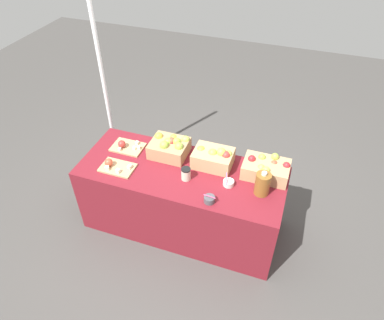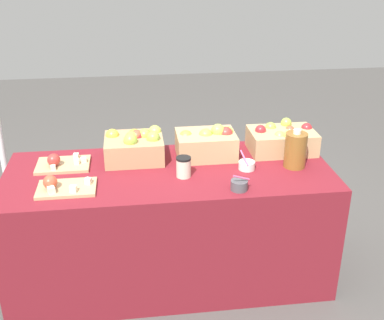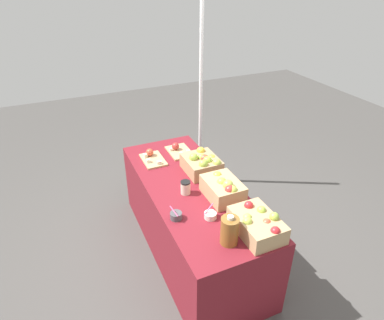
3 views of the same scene
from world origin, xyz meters
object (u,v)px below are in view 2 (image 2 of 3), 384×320
(sample_bowl_near, at_px, (239,185))
(cider_jug, at_px, (295,150))
(apple_crate_left, at_px, (282,139))
(coffee_cup, at_px, (184,167))
(apple_crate_right, at_px, (135,145))
(cutting_board_back, at_px, (62,163))
(apple_crate_middle, at_px, (207,143))
(cutting_board_front, at_px, (63,187))
(sample_bowl_mid, at_px, (247,165))

(sample_bowl_near, distance_m, cider_jug, 0.46)
(apple_crate_left, xyz_separation_m, coffee_cup, (-0.65, -0.28, -0.02))
(apple_crate_right, xyz_separation_m, cutting_board_back, (-0.43, -0.06, -0.07))
(apple_crate_middle, bearing_deg, apple_crate_right, 177.92)
(cutting_board_front, bearing_deg, apple_crate_right, 42.81)
(apple_crate_right, height_order, cutting_board_back, apple_crate_right)
(cutting_board_back, height_order, sample_bowl_near, sample_bowl_near)
(sample_bowl_near, height_order, sample_bowl_mid, sample_bowl_mid)
(apple_crate_middle, bearing_deg, cutting_board_front, -157.36)
(cutting_board_front, distance_m, cider_jug, 1.33)
(cutting_board_back, height_order, coffee_cup, coffee_cup)
(sample_bowl_near, bearing_deg, apple_crate_middle, 102.27)
(cutting_board_front, bearing_deg, apple_crate_left, 15.57)
(apple_crate_middle, height_order, cider_jug, cider_jug)
(cutting_board_back, xyz_separation_m, sample_bowl_mid, (1.07, -0.17, 0.00))
(apple_crate_middle, xyz_separation_m, apple_crate_right, (-0.44, 0.02, -0.00))
(apple_crate_left, height_order, cutting_board_back, apple_crate_left)
(apple_crate_left, distance_m, sample_bowl_near, 0.61)
(apple_crate_right, distance_m, cider_jug, 0.96)
(sample_bowl_mid, height_order, coffee_cup, coffee_cup)
(apple_crate_left, relative_size, cutting_board_back, 1.31)
(cutting_board_front, relative_size, cutting_board_back, 1.01)
(apple_crate_left, relative_size, cider_jug, 1.75)
(sample_bowl_near, bearing_deg, coffee_cup, 144.72)
(apple_crate_middle, bearing_deg, cider_jug, -23.95)
(cider_jug, distance_m, coffee_cup, 0.67)
(sample_bowl_near, relative_size, cider_jug, 0.45)
(apple_crate_right, bearing_deg, cutting_board_back, -171.81)
(cutting_board_front, xyz_separation_m, sample_bowl_mid, (1.03, 0.13, 0.00))
(coffee_cup, bearing_deg, cutting_board_front, -172.81)
(apple_crate_right, xyz_separation_m, cutting_board_front, (-0.39, -0.36, -0.06))
(cutting_board_back, bearing_deg, cider_jug, -7.08)
(coffee_cup, bearing_deg, sample_bowl_mid, 7.31)
(sample_bowl_mid, relative_size, cider_jug, 0.47)
(apple_crate_right, bearing_deg, sample_bowl_near, -41.38)
(apple_crate_left, height_order, sample_bowl_mid, apple_crate_left)
(cutting_board_front, bearing_deg, sample_bowl_mid, 7.23)
(coffee_cup, bearing_deg, sample_bowl_near, -35.28)
(apple_crate_right, bearing_deg, coffee_cup, -46.73)
(sample_bowl_mid, height_order, cider_jug, cider_jug)
(sample_bowl_mid, bearing_deg, apple_crate_left, 40.06)
(apple_crate_left, bearing_deg, coffee_cup, -156.63)
(sample_bowl_near, height_order, coffee_cup, coffee_cup)
(apple_crate_middle, relative_size, cutting_board_back, 1.16)
(apple_crate_right, bearing_deg, apple_crate_middle, -2.08)
(apple_crate_right, bearing_deg, sample_bowl_mid, -20.01)
(cider_jug, bearing_deg, sample_bowl_mid, -179.72)
(apple_crate_left, bearing_deg, cider_jug, -87.95)
(cider_jug, bearing_deg, apple_crate_middle, 156.05)
(cutting_board_front, height_order, sample_bowl_mid, sample_bowl_mid)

